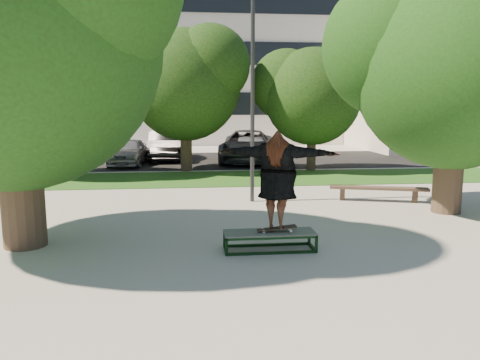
{
  "coord_description": "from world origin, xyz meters",
  "views": [
    {
      "loc": [
        -0.82,
        -8.65,
        2.83
      ],
      "look_at": [
        0.16,
        0.6,
        1.35
      ],
      "focal_mm": 35.0,
      "sensor_mm": 36.0,
      "label": 1
    }
  ],
  "objects": [
    {
      "name": "ground",
      "position": [
        0.0,
        0.0,
        0.0
      ],
      "size": [
        120.0,
        120.0,
        0.0
      ],
      "primitive_type": "plane",
      "color": "#A29E95",
      "rests_on": "ground"
    },
    {
      "name": "grass_strip",
      "position": [
        1.0,
        9.5,
        0.01
      ],
      "size": [
        30.0,
        4.0,
        0.02
      ],
      "primitive_type": "cube",
      "color": "#264C15",
      "rests_on": "ground"
    },
    {
      "name": "asphalt_strip",
      "position": [
        0.0,
        16.0,
        0.01
      ],
      "size": [
        40.0,
        8.0,
        0.01
      ],
      "primitive_type": "cube",
      "color": "black",
      "rests_on": "ground"
    },
    {
      "name": "tree_left",
      "position": [
        -4.29,
        1.09,
        4.42
      ],
      "size": [
        6.96,
        5.95,
        7.12
      ],
      "color": "#38281E",
      "rests_on": "ground"
    },
    {
      "name": "tree_right",
      "position": [
        5.92,
        3.08,
        4.09
      ],
      "size": [
        6.24,
        5.33,
        6.51
      ],
      "color": "#38281E",
      "rests_on": "ground"
    },
    {
      "name": "bg_tree_left",
      "position": [
        -6.57,
        11.07,
        3.73
      ],
      "size": [
        5.28,
        4.51,
        5.77
      ],
      "color": "#38281E",
      "rests_on": "ground"
    },
    {
      "name": "bg_tree_mid",
      "position": [
        -1.08,
        12.08,
        4.02
      ],
      "size": [
        5.76,
        4.92,
        6.24
      ],
      "color": "#38281E",
      "rests_on": "ground"
    },
    {
      "name": "bg_tree_right",
      "position": [
        4.43,
        11.57,
        3.49
      ],
      "size": [
        5.04,
        4.31,
        5.43
      ],
      "color": "#38281E",
      "rests_on": "ground"
    },
    {
      "name": "lamppost",
      "position": [
        1.0,
        5.0,
        3.15
      ],
      "size": [
        0.25,
        0.15,
        6.11
      ],
      "color": "#2D2D30",
      "rests_on": "ground"
    },
    {
      "name": "office_building",
      "position": [
        -2.0,
        31.98,
        8.0
      ],
      "size": [
        30.0,
        14.12,
        16.0
      ],
      "color": "silver",
      "rests_on": "ground"
    },
    {
      "name": "side_building",
      "position": [
        18.0,
        22.0,
        4.0
      ],
      "size": [
        15.0,
        10.0,
        8.0
      ],
      "primitive_type": "cube",
      "color": "silver",
      "rests_on": "ground"
    },
    {
      "name": "grind_box",
      "position": [
        0.71,
        0.19,
        0.19
      ],
      "size": [
        1.8,
        0.6,
        0.38
      ],
      "color": "black",
      "rests_on": "ground"
    },
    {
      "name": "skater_rig",
      "position": [
        0.85,
        0.19,
        1.41
      ],
      "size": [
        2.43,
        1.47,
        2.0
      ],
      "rotation": [
        0.0,
        0.0,
        2.76
      ],
      "color": "white",
      "rests_on": "grind_box"
    },
    {
      "name": "bench",
      "position": [
        4.76,
        4.6,
        0.37
      ],
      "size": [
        2.86,
        1.18,
        0.44
      ],
      "rotation": [
        0.0,
        0.0,
        -0.29
      ],
      "color": "#4F3C2F",
      "rests_on": "ground"
    },
    {
      "name": "car_silver_a",
      "position": [
        -3.81,
        14.33,
        0.65
      ],
      "size": [
        1.78,
        3.9,
        1.3
      ],
      "primitive_type": "imported",
      "rotation": [
        0.0,
        0.0,
        -0.07
      ],
      "color": "#9F9FA3",
      "rests_on": "asphalt_strip"
    },
    {
      "name": "car_dark",
      "position": [
        -2.14,
        16.5,
        0.78
      ],
      "size": [
        1.75,
        4.79,
        1.57
      ],
      "primitive_type": "imported",
      "rotation": [
        0.0,
        0.0,
        0.02
      ],
      "color": "black",
      "rests_on": "asphalt_strip"
    },
    {
      "name": "car_grey",
      "position": [
        2.11,
        15.09,
        0.8
      ],
      "size": [
        3.56,
        6.12,
        1.6
      ],
      "primitive_type": "imported",
      "rotation": [
        0.0,
        0.0,
        -0.16
      ],
      "color": "#505155",
      "rests_on": "asphalt_strip"
    },
    {
      "name": "car_silver_b",
      "position": [
        2.24,
        15.0,
        0.67
      ],
      "size": [
        2.27,
        4.76,
        1.34
      ],
      "primitive_type": "imported",
      "rotation": [
        0.0,
        0.0,
        -0.09
      ],
      "color": "silver",
      "rests_on": "asphalt_strip"
    }
  ]
}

